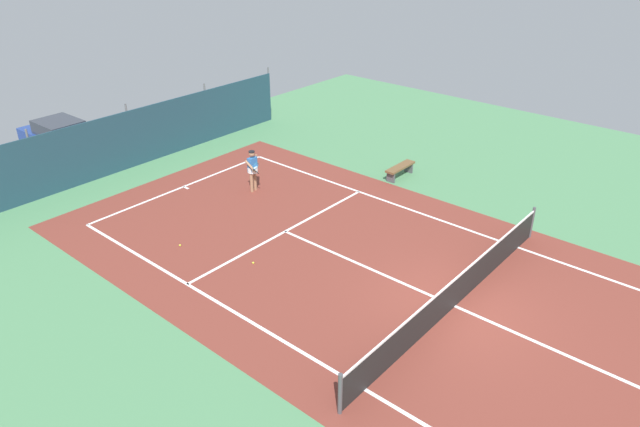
{
  "coord_description": "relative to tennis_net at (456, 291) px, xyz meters",
  "views": [
    {
      "loc": [
        -12.21,
        -5.61,
        9.63
      ],
      "look_at": [
        0.46,
        5.25,
        0.9
      ],
      "focal_mm": 32.64,
      "sensor_mm": 36.0,
      "label": 1
    }
  ],
  "objects": [
    {
      "name": "courtside_bench",
      "position": [
        6.31,
        5.99,
        -0.14
      ],
      "size": [
        1.6,
        0.4,
        0.49
      ],
      "color": "brown",
      "rests_on": "ground"
    },
    {
      "name": "court_surface",
      "position": [
        0.0,
        0.0,
        -0.51
      ],
      "size": [
        11.02,
        26.6,
        0.01
      ],
      "color": "brown",
      "rests_on": "ground"
    },
    {
      "name": "tennis_ball_midcourt",
      "position": [
        -2.9,
        8.32,
        -0.48
      ],
      "size": [
        0.07,
        0.07,
        0.07
      ],
      "primitive_type": "sphere",
      "color": "#CCDB33",
      "rests_on": "ground"
    },
    {
      "name": "parked_car",
      "position": [
        -1.47,
        18.32,
        0.33
      ],
      "size": [
        2.09,
        4.24,
        1.68
      ],
      "rotation": [
        0.0,
        0.0,
        3.16
      ],
      "color": "navy",
      "rests_on": "ground"
    },
    {
      "name": "back_fence",
      "position": [
        -0.0,
        15.65,
        0.16
      ],
      "size": [
        16.3,
        0.98,
        2.7
      ],
      "color": "#1E3D4C",
      "rests_on": "ground"
    },
    {
      "name": "tennis_ball_near_player",
      "position": [
        -2.09,
        5.76,
        -0.48
      ],
      "size": [
        0.07,
        0.07,
        0.07
      ],
      "primitive_type": "sphere",
      "color": "#CCDB33",
      "rests_on": "ground"
    },
    {
      "name": "tennis_net",
      "position": [
        0.0,
        0.0,
        0.0
      ],
      "size": [
        10.12,
        0.1,
        1.1
      ],
      "color": "black",
      "rests_on": "ground"
    },
    {
      "name": "ground_plane",
      "position": [
        0.0,
        0.0,
        -0.51
      ],
      "size": [
        36.0,
        36.0,
        0.0
      ],
      "primitive_type": "plane",
      "color": "#4C8456"
    },
    {
      "name": "tennis_player",
      "position": [
        1.54,
        9.53,
        0.45
      ],
      "size": [
        0.68,
        0.78,
        1.64
      ],
      "rotation": [
        0.0,
        0.0,
        3.22
      ],
      "color": "#9E7051",
      "rests_on": "ground"
    }
  ]
}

